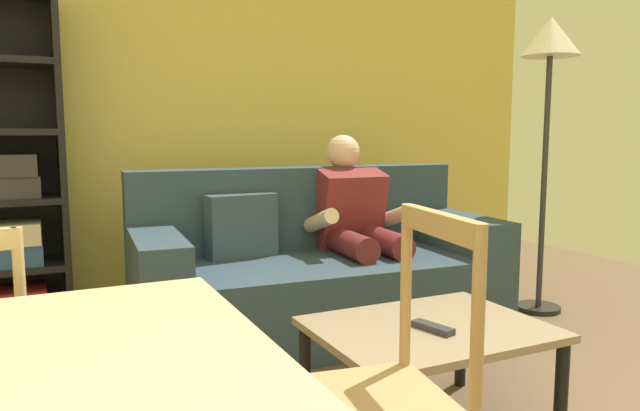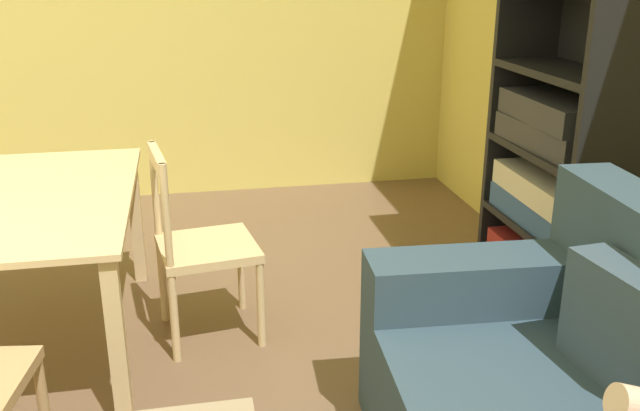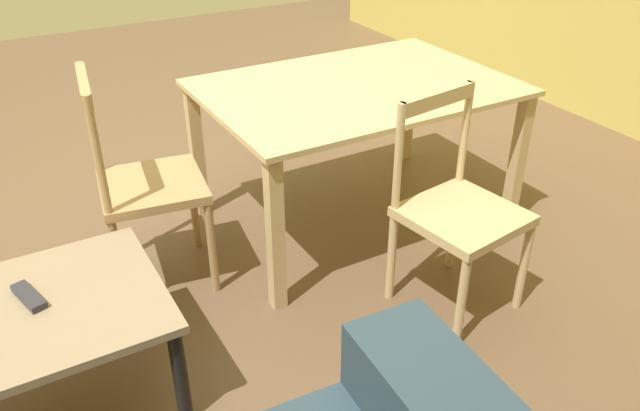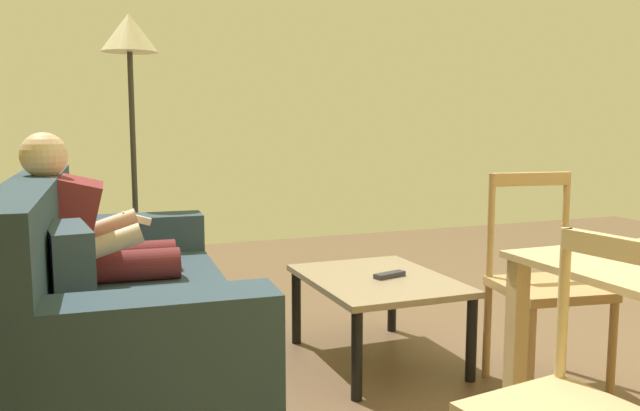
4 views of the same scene
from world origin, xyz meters
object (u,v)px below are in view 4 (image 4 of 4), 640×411
Objects in this scene: couch at (110,316)px; coffee_table at (377,288)px; person_lounging at (101,246)px; floor_lamp at (130,60)px; tv_remote at (390,275)px; dining_chair_facing_couch at (545,285)px.

coffee_table is (-0.10, -1.25, 0.03)m from couch.
person_lounging is (0.30, 0.01, 0.26)m from couch.
coffee_table is 2.23m from floor_lamp.
person_lounging is 1.39m from tv_remote.
couch is 1.85× the size of person_lounging.
floor_lamp is (1.59, 0.99, 1.20)m from coffee_table.
coffee_table is 0.46× the size of floor_lamp.
dining_chair_facing_couch is (-0.96, -1.82, -0.13)m from person_lounging.
couch reaches higher than tv_remote.
person_lounging reaches higher than dining_chair_facing_couch.
coffee_table is 0.79m from dining_chair_facing_couch.
coffee_table is at bearing -148.21° from floor_lamp.
couch is 0.39m from person_lounging.
dining_chair_facing_couch is at bearing -135.33° from coffee_table.
couch is 12.35× the size of tv_remote.
floor_lamp reaches higher than couch.
couch is at bearing 69.91° from dining_chair_facing_couch.
coffee_table is 5.07× the size of tv_remote.
person_lounging reaches higher than coffee_table.
tv_remote is at bearing -107.82° from person_lounging.
floor_lamp is (2.15, 1.54, 1.11)m from dining_chair_facing_couch.
person_lounging reaches higher than couch.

